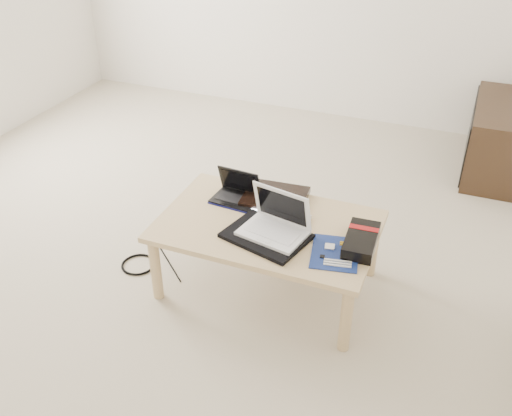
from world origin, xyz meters
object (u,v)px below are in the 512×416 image
at_px(white_laptop, 276,224).
at_px(gpu_box, 361,240).
at_px(coffee_table, 268,232).
at_px(media_cabinet, 498,138).
at_px(netbook, 236,194).

distance_m(white_laptop, gpu_box, 0.42).
bearing_deg(gpu_box, white_laptop, -171.05).
bearing_deg(coffee_table, gpu_box, -1.34).
bearing_deg(media_cabinet, coffee_table, -120.36).
bearing_deg(media_cabinet, gpu_box, -107.85).
height_order(media_cabinet, netbook, netbook).
bearing_deg(coffee_table, netbook, 146.75).
bearing_deg(white_laptop, netbook, 143.03).
height_order(netbook, white_laptop, white_laptop).
relative_size(media_cabinet, white_laptop, 2.58).
distance_m(netbook, gpu_box, 0.74).
height_order(coffee_table, gpu_box, gpu_box).
relative_size(coffee_table, white_laptop, 3.16).
relative_size(white_laptop, gpu_box, 1.19).
bearing_deg(netbook, white_laptop, -36.97).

